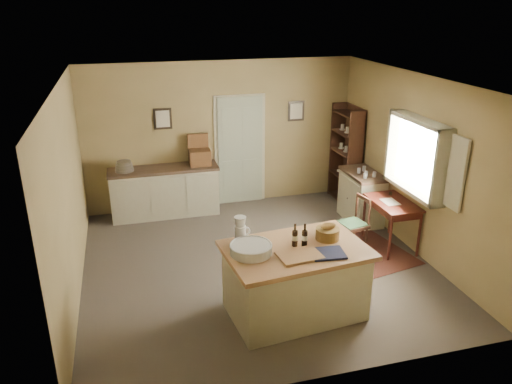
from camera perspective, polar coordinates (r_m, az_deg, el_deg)
The scene contains 16 objects.
ground at distance 7.55m, azimuth 0.05°, elevation -8.19°, with size 5.00×5.00×0.00m, color brown.
wall_back at distance 9.31m, azimuth -4.00°, elevation 6.53°, with size 5.00×0.10×2.70m, color #998252.
wall_front at distance 4.83m, azimuth 7.93°, elevation -8.25°, with size 5.00×0.10×2.70m, color #998252.
wall_left at distance 6.81m, azimuth -20.69°, elevation -0.45°, with size 0.10×5.00×2.70m, color #998252.
wall_right at distance 7.98m, azimuth 17.69°, elevation 3.02°, with size 0.10×5.00×2.70m, color #998252.
ceiling at distance 6.65m, azimuth 0.06°, elevation 12.52°, with size 5.00×5.00×0.00m, color silver.
door at distance 9.43m, azimuth -1.83°, elevation 4.90°, with size 0.97×0.06×2.11m, color #9CA388.
framed_prints at distance 9.24m, azimuth -2.80°, elevation 8.80°, with size 2.82×0.02×0.38m.
window at distance 7.72m, azimuth 18.15°, elevation 3.93°, with size 0.25×1.99×1.12m.
work_island at distance 6.26m, azimuth 4.40°, elevation -9.88°, with size 1.80×1.28×1.20m.
sideboard at distance 9.15m, azimuth -10.34°, elevation 0.24°, with size 1.94×0.55×1.18m.
rug at distance 8.13m, azimuth 12.10°, elevation -6.37°, with size 1.10×1.60×0.01m, color #4A1D14.
writing_desk at distance 8.06m, azimuth 15.32°, elevation -1.69°, with size 0.57×0.93×0.82m.
desk_chair at distance 7.91m, azimuth 10.95°, elevation -3.70°, with size 0.40×0.40×0.85m, color black, non-canonical shape.
right_cabinet at distance 8.97m, azimuth 11.97°, elevation -0.49°, with size 0.53×0.94×0.99m.
shelving_unit at distance 9.69m, azimuth 10.45°, elevation 4.21°, with size 0.32×0.83×1.86m.
Camera 1 is at (-1.72, -6.34, 3.71)m, focal length 35.00 mm.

